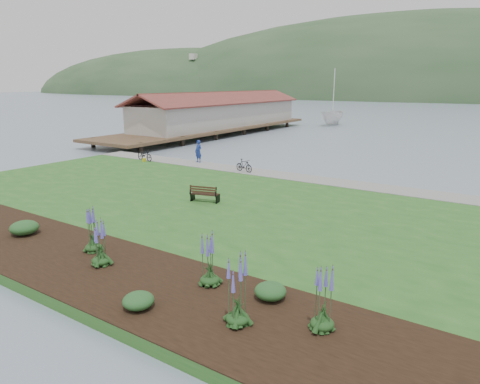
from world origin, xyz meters
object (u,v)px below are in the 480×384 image
(person, at_px, (198,149))
(bicycle_a, at_px, (145,155))
(park_bench, at_px, (204,194))
(sailboat, at_px, (332,125))

(person, bearing_deg, bicycle_a, -148.66)
(bicycle_a, bearing_deg, park_bench, -112.71)
(park_bench, height_order, person, person)
(bicycle_a, bearing_deg, sailboat, 8.69)
(person, height_order, bicycle_a, person)
(park_bench, relative_size, person, 0.76)
(person, xyz_separation_m, sailboat, (-4.26, 38.58, -1.45))
(person, bearing_deg, park_bench, -40.82)
(person, relative_size, sailboat, 0.08)
(park_bench, height_order, sailboat, sailboat)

